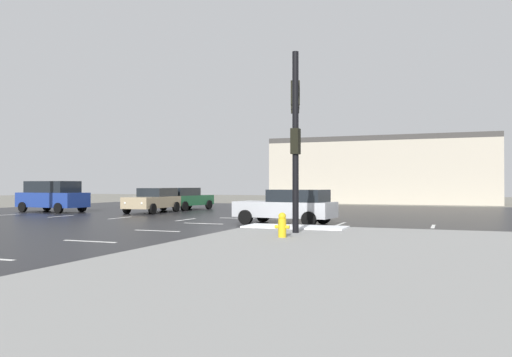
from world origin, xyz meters
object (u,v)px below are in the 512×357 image
fire_hydrant (282,225)px  sedan_green (185,198)px  sedan_silver (288,206)px  sedan_tan (154,200)px  suv_blue (52,196)px  traffic_signal_mast (295,115)px

fire_hydrant → sedan_green: sedan_green is taller
sedan_green → sedan_silver: bearing=-126.6°
sedan_green → sedan_tan: bearing=-175.1°
sedan_silver → suv_blue: 18.25m
traffic_signal_mast → sedan_green: bearing=25.2°
sedan_green → suv_blue: size_ratio=0.94×
fire_hydrant → sedan_tan: 18.30m
sedan_green → suv_blue: suv_blue is taller
fire_hydrant → sedan_silver: sedan_silver is taller
fire_hydrant → sedan_tan: size_ratio=0.17×
sedan_silver → suv_blue: size_ratio=0.94×
sedan_green → sedan_tan: 3.96m
sedan_tan → suv_blue: bearing=-77.3°
fire_hydrant → suv_blue: (-19.50, 11.25, 0.55)m
traffic_signal_mast → sedan_silver: size_ratio=1.36×
sedan_tan → sedan_silver: size_ratio=0.98×
fire_hydrant → sedan_tan: bearing=134.7°
traffic_signal_mast → suv_blue: traffic_signal_mast is taller
sedan_tan → sedan_silver: bearing=57.9°
fire_hydrant → sedan_green: 21.22m
sedan_tan → suv_blue: suv_blue is taller
traffic_signal_mast → fire_hydrant: traffic_signal_mast is taller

